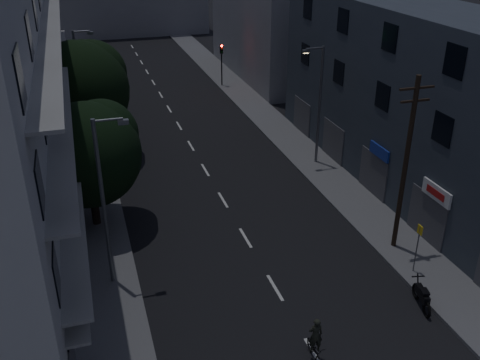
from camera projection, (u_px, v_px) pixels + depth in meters
ground at (189, 143)px, 40.67m from camera, size 160.00×160.00×0.00m
sidewalk_left at (88, 154)px, 38.65m from camera, size 3.00×90.00×0.15m
sidewalk_right at (281, 132)px, 42.63m from camera, size 3.00×90.00×0.15m
lane_markings at (174, 117)px, 46.03m from camera, size 0.15×60.50×0.01m
building_right at (421, 102)px, 32.01m from camera, size 6.19×28.00×11.00m
building_far_left at (20, 0)px, 53.65m from camera, size 6.00×20.00×16.00m
building_far_right at (265, 13)px, 55.56m from camera, size 6.00×20.00×13.00m
tree_near at (88, 151)px, 27.95m from camera, size 5.64×5.64×6.96m
tree_mid at (80, 87)px, 35.71m from camera, size 6.67×6.67×8.21m
tree_far at (76, 68)px, 44.75m from camera, size 5.10×5.10×6.30m
traffic_signal_far_right at (222, 56)px, 52.94m from camera, size 0.28×0.37×4.10m
traffic_signal_far_left at (85, 61)px, 51.17m from camera, size 0.28×0.37×4.10m
street_lamp_left_near at (105, 196)px, 23.17m from camera, size 1.51×0.25×8.00m
street_lamp_right at (318, 100)px, 35.33m from camera, size 1.51×0.25×8.00m
street_lamp_left_far at (81, 78)px, 40.10m from camera, size 1.51×0.25×8.00m
utility_pole at (406, 162)px, 25.71m from camera, size 1.80×0.24×9.00m
bus_stop_sign at (418, 240)px, 25.00m from camera, size 0.06×0.35×2.52m
motorcycle at (422, 297)px, 23.44m from camera, size 0.72×1.97×1.28m
cyclist at (315, 345)px, 20.56m from camera, size 0.69×1.59×1.96m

